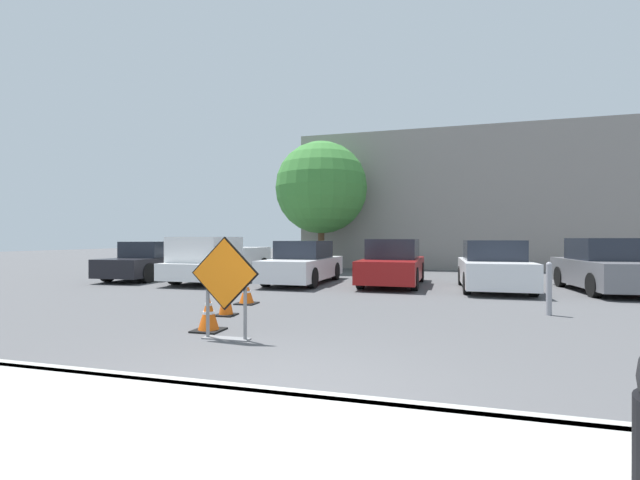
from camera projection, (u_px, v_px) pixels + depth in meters
name	position (u px, v px, depth m)	size (l,w,h in m)	color
ground_plane	(385.00, 287.00, 13.70)	(96.00, 96.00, 0.00)	#4C4C4F
curb_lip	(258.00, 396.00, 4.07)	(27.92, 0.20, 0.14)	#999993
road_closed_sign	(225.00, 282.00, 6.61)	(1.14, 0.20, 1.60)	black
traffic_cone_nearest	(209.00, 313.00, 7.24)	(0.48, 0.48, 0.62)	black
traffic_cone_second	(226.00, 298.00, 8.69)	(0.39, 0.39, 0.74)	black
traffic_cone_third	(247.00, 292.00, 10.22)	(0.47, 0.47, 0.58)	black
parked_car_nearest	(151.00, 262.00, 16.58)	(2.00, 4.53, 1.45)	black
pickup_truck	(217.00, 262.00, 15.37)	(2.08, 5.13, 1.62)	silver
parked_car_second	(304.00, 264.00, 15.01)	(1.84, 4.65, 1.49)	silver
parked_car_third	(393.00, 264.00, 14.37)	(1.93, 4.43, 1.55)	maroon
parked_car_fourth	(494.00, 267.00, 12.99)	(1.94, 4.04, 1.51)	silver
parked_car_fifth	(606.00, 268.00, 12.48)	(2.05, 4.22, 1.58)	slate
bollard_nearest	(549.00, 287.00, 8.73)	(0.12, 0.12, 1.09)	gray
building_facade_backdrop	(478.00, 202.00, 22.91)	(18.40, 5.00, 7.06)	gray
street_tree_behind_lot	(321.00, 188.00, 20.90)	(4.49, 4.49, 6.30)	#513823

